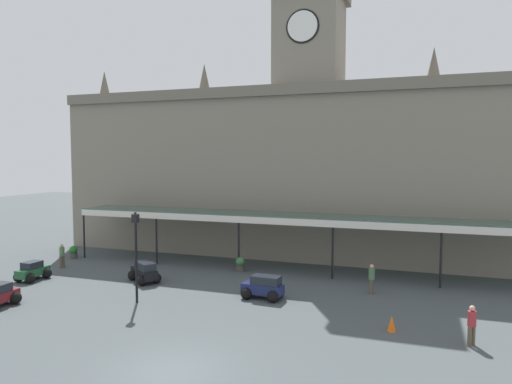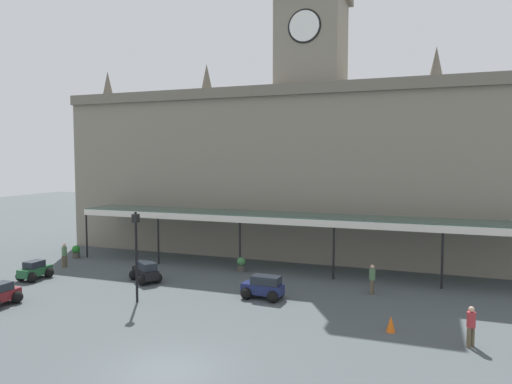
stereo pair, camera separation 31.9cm
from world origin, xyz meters
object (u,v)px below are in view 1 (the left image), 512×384
object	(u,v)px
traffic_cone	(392,323)
planter_by_canopy	(240,264)
pedestrian_crossing_forecourt	(472,324)
car_black_estate	(145,273)
car_navy_estate	(263,288)
victorian_lamppost	(136,246)
pedestrian_beside_cars	(372,278)
pedestrian_near_entrance	(62,255)
car_green_sedan	(33,272)
planter_forecourt_centre	(73,252)

from	to	relation	value
traffic_cone	planter_by_canopy	world-z (taller)	planter_by_canopy
pedestrian_crossing_forecourt	traffic_cone	distance (m)	3.25
car_black_estate	car_navy_estate	world-z (taller)	same
car_navy_estate	pedestrian_crossing_forecourt	distance (m)	10.54
victorian_lamppost	traffic_cone	bearing A→B (deg)	0.87
car_black_estate	victorian_lamppost	xyz separation A→B (m)	(1.91, -3.71, 2.45)
pedestrian_beside_cars	pedestrian_crossing_forecourt	size ratio (longest dim) A/B	1.00
car_black_estate	pedestrian_near_entrance	distance (m)	7.65
car_green_sedan	victorian_lamppost	bearing A→B (deg)	-11.45
planter_forecourt_centre	planter_by_canopy	bearing A→B (deg)	1.80
car_black_estate	pedestrian_beside_cars	bearing A→B (deg)	8.77
pedestrian_crossing_forecourt	traffic_cone	world-z (taller)	pedestrian_crossing_forecourt
pedestrian_near_entrance	victorian_lamppost	bearing A→B (deg)	-28.26
car_green_sedan	planter_forecourt_centre	bearing A→B (deg)	108.63
victorian_lamppost	planter_by_canopy	size ratio (longest dim) A/B	5.04
car_navy_estate	pedestrian_crossing_forecourt	world-z (taller)	pedestrian_crossing_forecourt
planter_forecourt_centre	car_black_estate	bearing A→B (deg)	-24.63
car_green_sedan	victorian_lamppost	world-z (taller)	victorian_lamppost
pedestrian_near_entrance	traffic_cone	bearing A→B (deg)	-12.28
pedestrian_near_entrance	planter_forecourt_centre	size ratio (longest dim) A/B	1.74
car_green_sedan	pedestrian_crossing_forecourt	distance (m)	24.97
car_navy_estate	victorian_lamppost	size ratio (longest dim) A/B	0.48
pedestrian_beside_cars	pedestrian_near_entrance	bearing A→B (deg)	-178.06
car_green_sedan	victorian_lamppost	size ratio (longest dim) A/B	0.43
planter_by_canopy	victorian_lamppost	bearing A→B (deg)	-108.04
pedestrian_near_entrance	pedestrian_crossing_forecourt	xyz separation A→B (m)	(25.54, -5.45, 0.00)
car_green_sedan	pedestrian_near_entrance	bearing A→B (deg)	101.33
pedestrian_near_entrance	traffic_cone	distance (m)	22.91
victorian_lamppost	planter_forecourt_centre	world-z (taller)	victorian_lamppost
pedestrian_beside_cars	traffic_cone	distance (m)	5.78
car_green_sedan	car_navy_estate	world-z (taller)	car_navy_estate
car_black_estate	pedestrian_crossing_forecourt	xyz separation A→B (m)	(18.01, -4.09, 0.34)
car_green_sedan	pedestrian_beside_cars	distance (m)	20.72
traffic_cone	victorian_lamppost	bearing A→B (deg)	-179.13
pedestrian_beside_cars	planter_forecourt_centre	bearing A→B (deg)	174.89
pedestrian_beside_cars	pedestrian_crossing_forecourt	distance (m)	7.66
pedestrian_near_entrance	pedestrian_beside_cars	world-z (taller)	same
pedestrian_near_entrance	pedestrian_beside_cars	size ratio (longest dim) A/B	1.00
car_green_sedan	car_navy_estate	size ratio (longest dim) A/B	0.90
car_green_sedan	pedestrian_beside_cars	xyz separation A→B (m)	(20.32, 4.01, 0.41)
victorian_lamppost	planter_forecourt_centre	xyz separation A→B (m)	(-10.80, 7.78, -2.52)
car_navy_estate	planter_by_canopy	size ratio (longest dim) A/B	2.40
pedestrian_beside_cars	traffic_cone	size ratio (longest dim) A/B	2.34
car_navy_estate	pedestrian_near_entrance	distance (m)	15.68
car_green_sedan	pedestrian_crossing_forecourt	size ratio (longest dim) A/B	1.24
pedestrian_near_entrance	planter_forecourt_centre	xyz separation A→B (m)	(-1.36, 2.71, -0.42)
car_black_estate	traffic_cone	bearing A→B (deg)	-13.29
car_navy_estate	planter_by_canopy	bearing A→B (deg)	122.71
planter_by_canopy	pedestrian_beside_cars	bearing A→B (deg)	-15.26
car_green_sedan	planter_forecourt_centre	size ratio (longest dim) A/B	2.16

